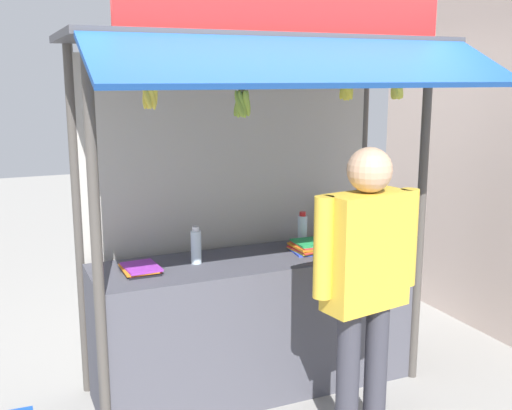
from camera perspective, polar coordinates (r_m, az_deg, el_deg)
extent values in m
plane|color=gray|center=(4.34, 0.00, -16.34)|extent=(20.00, 20.00, 0.00)
cube|color=#4C4C56|center=(4.15, 0.00, -10.87)|extent=(2.10, 0.62, 0.90)
cylinder|color=#4C4742|center=(3.36, -14.49, -4.61)|extent=(0.06, 0.06, 2.24)
cylinder|color=#4C4742|center=(4.21, 14.98, -1.34)|extent=(0.06, 0.06, 2.24)
cylinder|color=#4C4742|center=(4.04, -16.12, -1.95)|extent=(0.06, 0.06, 2.24)
cylinder|color=#4C4742|center=(4.77, 9.72, 0.42)|extent=(0.06, 0.06, 2.24)
cube|color=#B7B2A8|center=(4.30, -2.11, -1.01)|extent=(2.06, 0.04, 2.19)
cube|color=#3F3F44|center=(3.78, 0.37, 15.01)|extent=(2.30, 0.91, 0.04)
cube|color=#194799|center=(3.14, 5.70, 13.12)|extent=(2.26, 0.51, 0.26)
cylinder|color=#59544C|center=(3.45, 2.81, 13.64)|extent=(2.00, 0.02, 0.02)
cylinder|color=silver|center=(4.38, 7.34, -1.69)|extent=(0.08, 0.08, 0.27)
cylinder|color=blue|center=(4.35, 7.40, 0.25)|extent=(0.06, 0.06, 0.04)
cylinder|color=silver|center=(3.87, -5.57, -3.90)|extent=(0.07, 0.07, 0.21)
cylinder|color=white|center=(3.84, -5.61, -2.20)|extent=(0.04, 0.04, 0.03)
cylinder|color=silver|center=(4.27, 4.31, -2.39)|extent=(0.07, 0.07, 0.21)
cylinder|color=red|center=(4.24, 4.34, -0.83)|extent=(0.04, 0.04, 0.03)
cube|color=black|center=(3.78, -10.62, -6.05)|extent=(0.20, 0.26, 0.01)
cube|color=red|center=(3.79, -10.68, -5.85)|extent=(0.21, 0.27, 0.01)
cube|color=orange|center=(3.78, -10.81, -5.80)|extent=(0.20, 0.26, 0.01)
cube|color=purple|center=(3.78, -10.57, -5.65)|extent=(0.21, 0.27, 0.01)
cube|color=blue|center=(4.14, 4.71, -4.26)|extent=(0.22, 0.25, 0.01)
cube|color=yellow|center=(4.14, 4.78, -4.11)|extent=(0.20, 0.23, 0.01)
cube|color=red|center=(4.13, 4.81, -4.02)|extent=(0.22, 0.24, 0.01)
cube|color=orange|center=(4.13, 4.92, -3.89)|extent=(0.20, 0.23, 0.01)
cube|color=orange|center=(4.12, 4.80, -3.78)|extent=(0.20, 0.23, 0.01)
cube|color=red|center=(4.12, 5.02, -3.62)|extent=(0.20, 0.23, 0.01)
cube|color=green|center=(4.13, 4.97, -3.46)|extent=(0.20, 0.24, 0.01)
cube|color=yellow|center=(4.07, 9.60, -4.67)|extent=(0.22, 0.23, 0.01)
cube|color=orange|center=(4.06, 9.57, -4.54)|extent=(0.21, 0.22, 0.01)
cube|color=red|center=(4.07, 9.60, -4.30)|extent=(0.22, 0.23, 0.01)
cube|color=blue|center=(4.06, 9.43, -4.20)|extent=(0.23, 0.24, 0.01)
cube|color=blue|center=(4.05, 9.50, -4.09)|extent=(0.23, 0.24, 0.01)
cylinder|color=#332D23|center=(3.84, 13.00, 12.35)|extent=(0.01, 0.01, 0.08)
cylinder|color=olive|center=(3.84, 12.96, 11.46)|extent=(0.04, 0.04, 0.04)
ellipsoid|color=#D3D243|center=(3.85, 13.15, 10.43)|extent=(0.04, 0.08, 0.13)
ellipsoid|color=#D3D243|center=(3.86, 12.98, 10.44)|extent=(0.06, 0.07, 0.13)
ellipsoid|color=#D3D243|center=(3.85, 12.80, 10.41)|extent=(0.06, 0.04, 0.13)
ellipsoid|color=#D3D243|center=(3.85, 12.66, 10.44)|extent=(0.07, 0.05, 0.13)
ellipsoid|color=#D3D243|center=(3.83, 12.70, 10.41)|extent=(0.05, 0.06, 0.13)
ellipsoid|color=#D3D243|center=(3.82, 12.73, 10.44)|extent=(0.05, 0.07, 0.13)
ellipsoid|color=#D3D243|center=(3.82, 12.95, 10.40)|extent=(0.06, 0.05, 0.13)
ellipsoid|color=#D3D243|center=(3.82, 13.14, 10.43)|extent=(0.08, 0.04, 0.13)
ellipsoid|color=#D3D243|center=(3.84, 13.15, 10.40)|extent=(0.06, 0.06, 0.13)
cylinder|color=#332D23|center=(3.34, -1.33, 12.27)|extent=(0.01, 0.01, 0.14)
cylinder|color=olive|center=(3.34, -1.32, 10.75)|extent=(0.04, 0.04, 0.04)
ellipsoid|color=olive|center=(3.36, -0.99, 9.36)|extent=(0.04, 0.08, 0.16)
ellipsoid|color=olive|center=(3.37, -1.17, 9.37)|extent=(0.07, 0.07, 0.16)
ellipsoid|color=olive|center=(3.37, -1.62, 9.40)|extent=(0.09, 0.05, 0.16)
ellipsoid|color=olive|center=(3.35, -1.62, 9.33)|extent=(0.06, 0.07, 0.16)
ellipsoid|color=olive|center=(3.33, -1.55, 9.34)|extent=(0.06, 0.08, 0.16)
ellipsoid|color=olive|center=(3.33, -1.28, 9.31)|extent=(0.07, 0.04, 0.16)
ellipsoid|color=olive|center=(3.34, -0.87, 9.38)|extent=(0.08, 0.07, 0.16)
cylinder|color=#332D23|center=(3.64, 8.43, 12.56)|extent=(0.01, 0.01, 0.08)
cylinder|color=olive|center=(3.64, 8.41, 11.62)|extent=(0.04, 0.04, 0.04)
ellipsoid|color=gold|center=(3.66, 8.67, 10.55)|extent=(0.04, 0.08, 0.13)
ellipsoid|color=gold|center=(3.65, 8.46, 10.50)|extent=(0.05, 0.05, 0.13)
ellipsoid|color=gold|center=(3.66, 8.25, 10.56)|extent=(0.08, 0.04, 0.13)
ellipsoid|color=gold|center=(3.66, 8.06, 10.57)|extent=(0.07, 0.05, 0.13)
ellipsoid|color=gold|center=(3.64, 8.14, 10.51)|extent=(0.04, 0.06, 0.13)
ellipsoid|color=gold|center=(3.63, 8.20, 10.51)|extent=(0.04, 0.06, 0.13)
ellipsoid|color=gold|center=(3.63, 8.39, 10.50)|extent=(0.05, 0.04, 0.13)
ellipsoid|color=gold|center=(3.62, 8.59, 10.54)|extent=(0.08, 0.03, 0.13)
ellipsoid|color=gold|center=(3.64, 8.73, 10.54)|extent=(0.07, 0.06, 0.13)
cylinder|color=#332D23|center=(3.19, -9.86, 12.55)|extent=(0.01, 0.01, 0.09)
cylinder|color=olive|center=(3.19, -9.82, 11.38)|extent=(0.04, 0.04, 0.04)
ellipsoid|color=gold|center=(3.19, -9.39, 9.98)|extent=(0.04, 0.07, 0.15)
ellipsoid|color=gold|center=(3.21, -9.70, 9.97)|extent=(0.07, 0.05, 0.15)
ellipsoid|color=gold|center=(3.20, -10.16, 9.97)|extent=(0.06, 0.07, 0.15)
ellipsoid|color=gold|center=(3.17, -10.06, 9.96)|extent=(0.06, 0.07, 0.15)
ellipsoid|color=gold|center=(3.18, -9.63, 9.94)|extent=(0.06, 0.04, 0.15)
cylinder|color=#383842|center=(3.60, 8.49, -15.54)|extent=(0.13, 0.13, 0.81)
cylinder|color=#383842|center=(3.69, 11.01, -14.89)|extent=(0.13, 0.13, 0.81)
cube|color=gold|center=(3.38, 10.20, -4.21)|extent=(0.51, 0.28, 0.64)
cylinder|color=gold|center=(3.23, 6.25, -3.96)|extent=(0.10, 0.10, 0.54)
cylinder|color=gold|center=(3.52, 13.87, -2.91)|extent=(0.10, 0.10, 0.54)
sphere|color=tan|center=(3.28, 10.47, 3.20)|extent=(0.24, 0.24, 0.24)
cube|color=#C6B0A4|center=(5.30, 20.56, 7.07)|extent=(0.20, 2.40, 3.35)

